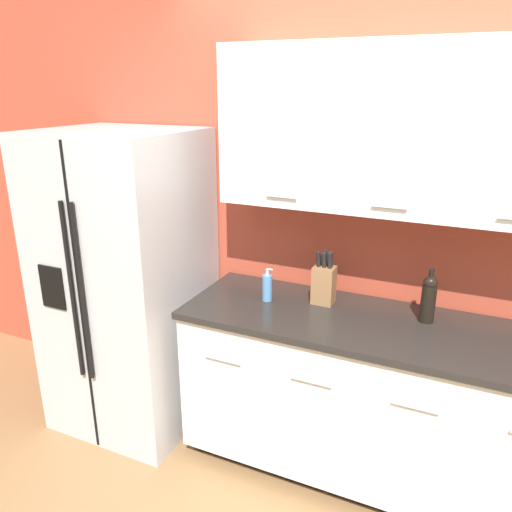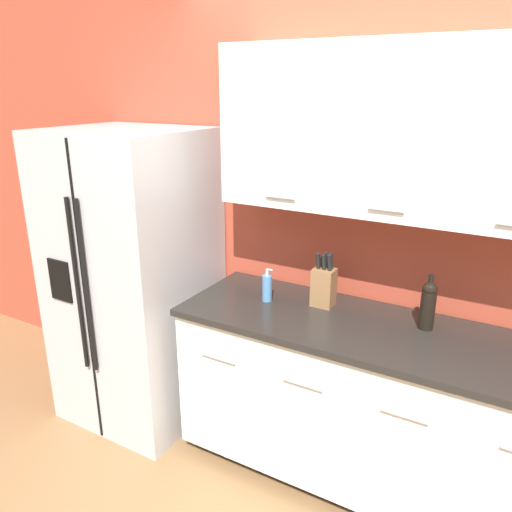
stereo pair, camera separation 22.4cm
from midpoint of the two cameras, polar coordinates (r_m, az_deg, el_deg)
wall_back at (r=2.62m, az=18.20°, el=5.02°), size 10.00×0.39×2.60m
counter_unit at (r=2.74m, az=15.23°, el=-16.35°), size 1.98×0.64×0.92m
refrigerator at (r=3.10m, az=-11.73°, el=-2.68°), size 0.83×0.79×1.79m
knife_block at (r=2.64m, az=10.16°, el=-3.39°), size 0.11×0.10×0.29m
wine_bottle at (r=2.53m, az=21.51°, el=-5.19°), size 0.07×0.07×0.27m
soap_dispenser at (r=2.68m, az=3.68°, el=-3.65°), size 0.06×0.05×0.18m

